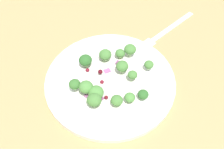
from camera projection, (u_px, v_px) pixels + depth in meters
ground_plane at (109, 83)px, 56.26cm from camera, size 180.00×180.00×2.00cm
plate at (112, 80)px, 54.37cm from camera, size 26.58×26.58×1.70cm
dressing_pool at (112, 79)px, 54.02cm from camera, size 15.42×15.42×0.20cm
broccoli_floret_0 at (122, 66)px, 53.39cm from camera, size 2.54×2.54×2.57cm
broccoli_floret_1 at (75, 84)px, 50.60cm from camera, size 2.26×2.26×2.29cm
broccoli_floret_2 at (130, 98)px, 49.42cm from camera, size 2.06×2.06×2.08cm
broccoli_floret_3 at (143, 95)px, 49.96cm from camera, size 2.08×2.08×2.11cm
broccoli_floret_4 at (105, 55)px, 55.70cm from camera, size 2.65×2.65×2.68cm
broccoli_floret_5 at (96, 93)px, 49.80cm from camera, size 2.94×2.94×2.98cm
broccoli_floret_6 at (94, 100)px, 48.41cm from camera, size 2.78×2.78×2.81cm
broccoli_floret_7 at (117, 101)px, 48.81cm from camera, size 2.28×2.28×2.31cm
broccoli_floret_8 at (86, 87)px, 49.93cm from camera, size 2.72×2.72×2.75cm
broccoli_floret_9 at (149, 65)px, 54.14cm from camera, size 1.96×1.96×1.98cm
broccoli_floret_10 at (85, 60)px, 54.54cm from camera, size 2.73×2.73×2.76cm
broccoli_floret_11 at (130, 49)px, 56.22cm from camera, size 2.56×2.56×2.60cm
broccoli_floret_12 at (120, 53)px, 56.36cm from camera, size 2.07×2.07×2.10cm
broccoli_floret_13 at (133, 75)px, 52.25cm from camera, size 1.95×1.95×1.97cm
cranberry_0 at (102, 54)px, 57.78cm from camera, size 0.81×0.81×0.81cm
cranberry_1 at (87, 70)px, 54.88cm from camera, size 0.81×0.81×0.81cm
cranberry_2 at (102, 82)px, 53.07cm from camera, size 0.79×0.79×0.79cm
cranberry_3 at (100, 72)px, 53.94cm from camera, size 0.97×0.97×0.97cm
cranberry_4 at (134, 74)px, 54.34cm from camera, size 0.80×0.80×0.80cm
cranberry_5 at (106, 97)px, 50.72cm from camera, size 0.78×0.78×0.78cm
onion_bit_0 at (88, 95)px, 51.19cm from camera, size 1.53×1.50×0.53cm
onion_bit_1 at (118, 63)px, 55.95cm from camera, size 1.32×1.33×0.51cm
onion_bit_2 at (109, 70)px, 55.21cm from camera, size 1.47×1.20×0.35cm
onion_bit_3 at (100, 98)px, 50.70cm from camera, size 1.64×1.69×0.33cm
fork at (165, 32)px, 64.19cm from camera, size 17.59×9.57×0.50cm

